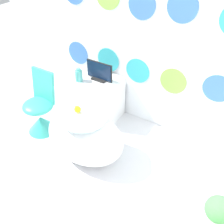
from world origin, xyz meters
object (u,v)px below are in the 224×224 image
object	(u,v)px
bathtub	(85,136)
vase	(79,75)
tv	(99,72)
potted_plant_left	(219,210)
chair	(41,114)

from	to	relation	value
bathtub	vase	distance (m)	0.81
tv	potted_plant_left	xyz separation A→B (m)	(1.73, -1.15, 0.02)
tv	vase	size ratio (longest dim) A/B	2.08
chair	tv	size ratio (longest dim) A/B	2.21
tv	potted_plant_left	bearing A→B (deg)	-33.51
tv	potted_plant_left	size ratio (longest dim) A/B	1.54
tv	vase	bearing A→B (deg)	-141.00
bathtub	potted_plant_left	size ratio (longest dim) A/B	3.84
potted_plant_left	vase	bearing A→B (deg)	152.92
bathtub	tv	world-z (taller)	tv
bathtub	vase	world-z (taller)	vase
tv	bathtub	bearing A→B (deg)	-68.50
chair	vase	distance (m)	0.68
chair	potted_plant_left	distance (m)	2.31
vase	chair	bearing A→B (deg)	-120.01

